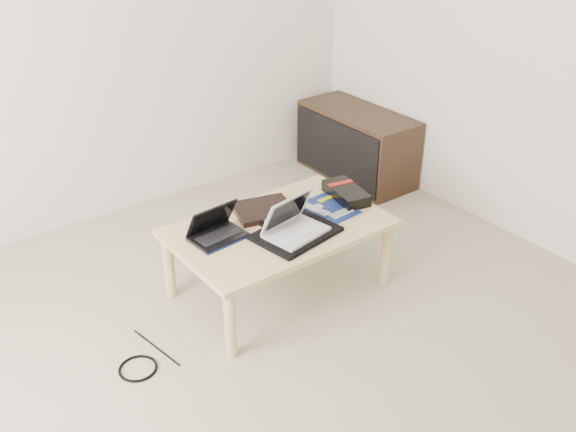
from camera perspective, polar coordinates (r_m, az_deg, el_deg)
ground at (r=2.94m, az=-1.08°, el=-15.41°), size 4.00×4.00×0.00m
coffee_table at (r=3.35m, az=-0.80°, el=-1.56°), size 1.10×0.70×0.40m
media_cabinet at (r=4.71m, az=6.04°, el=6.35°), size 0.41×0.90×0.50m
book at (r=3.44m, az=-2.20°, el=0.56°), size 0.36×0.33×0.03m
netbook at (r=3.22m, az=-6.40°, el=-1.31°), size 0.28×0.21×0.18m
tablet at (r=3.34m, az=0.26°, el=-0.54°), size 0.30×0.24×0.01m
remote at (r=3.46m, az=2.13°, el=0.66°), size 0.09×0.23×0.02m
neoprene_sleeve at (r=3.23m, az=0.70°, el=-1.54°), size 0.45×0.36×0.02m
white_laptop at (r=3.20m, az=0.47°, el=-0.80°), size 0.33×0.26×0.20m
motherboard at (r=3.48m, az=3.50°, el=0.63°), size 0.26×0.31×0.01m
gpu_box at (r=3.59m, az=5.18°, el=2.05°), size 0.21×0.32×0.07m
cable_coil at (r=3.20m, az=-1.83°, el=-1.98°), size 0.13×0.13×0.01m
floor_cable_coil at (r=3.11m, az=-13.20°, el=-13.05°), size 0.22×0.22×0.01m
floor_cable_trail at (r=3.21m, az=-11.63°, el=-11.37°), size 0.07×0.36×0.01m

